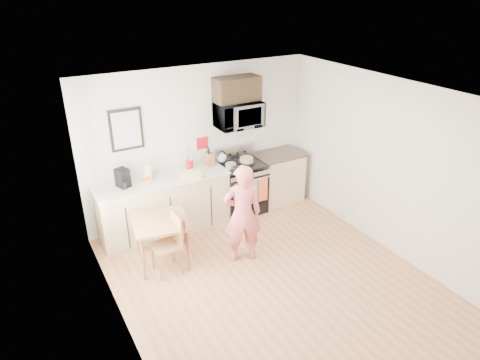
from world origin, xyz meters
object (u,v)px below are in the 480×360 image
cake (246,160)px  microwave (238,115)px  range (241,188)px  chair (174,235)px  dining_table (160,225)px  person (243,214)px

cake → microwave: bearing=126.0°
range → cake: 0.54m
chair → cake: (1.77, 1.02, 0.40)m
microwave → chair: bearing=-145.6°
dining_table → cake: bearing=22.4°
microwave → person: 1.86m
chair → microwave: bearing=33.6°
cake → dining_table: bearing=-157.6°
microwave → chair: 2.36m
dining_table → microwave: bearing=26.8°
range → chair: range is taller
microwave → dining_table: size_ratio=0.98×
range → chair: (-1.68, -1.04, 0.14)m
chair → cake: cake is taller
dining_table → cake: size_ratio=2.76×
range → dining_table: (-1.79, -0.80, 0.19)m
person → cake: size_ratio=5.42×
range → dining_table: bearing=-156.0°
microwave → dining_table: (-1.79, -0.90, -1.13)m
dining_table → cake: 2.06m
chair → range: bearing=31.1°
person → dining_table: size_ratio=1.96×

